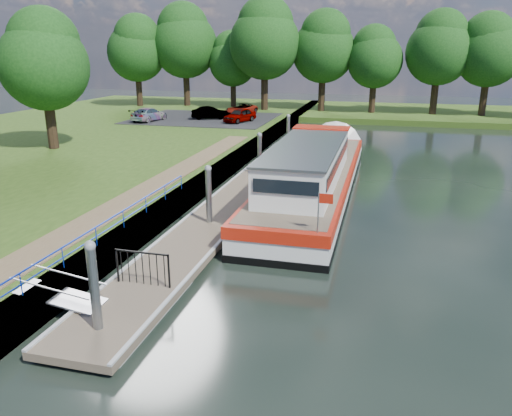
% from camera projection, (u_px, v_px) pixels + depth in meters
% --- Properties ---
extents(ground, '(160.00, 160.00, 0.00)m').
position_uv_depth(ground, '(110.00, 331.00, 14.15)').
color(ground, black).
rests_on(ground, ground).
extents(bank_edge, '(1.10, 90.00, 0.78)m').
position_uv_depth(bank_edge, '(206.00, 182.00, 28.48)').
color(bank_edge, '#473D2D').
rests_on(bank_edge, ground).
extents(far_bank, '(60.00, 18.00, 0.60)m').
position_uv_depth(far_bank, '(428.00, 114.00, 59.17)').
color(far_bank, '#2A4614').
rests_on(far_bank, ground).
extents(footpath, '(1.60, 40.00, 0.05)m').
position_uv_depth(footpath, '(113.00, 209.00, 22.33)').
color(footpath, brown).
rests_on(footpath, riverbank).
extents(carpark, '(14.00, 12.00, 0.06)m').
position_uv_depth(carpark, '(205.00, 118.00, 51.57)').
color(carpark, black).
rests_on(carpark, riverbank).
extents(blue_fence, '(0.04, 18.04, 0.72)m').
position_uv_depth(blue_fence, '(80.00, 242.00, 17.17)').
color(blue_fence, '#0C2DBF').
rests_on(blue_fence, riverbank).
extents(pontoon, '(2.50, 30.00, 0.56)m').
position_uv_depth(pontoon, '(239.00, 198.00, 26.09)').
color(pontoon, brown).
rests_on(pontoon, ground).
extents(mooring_piles, '(0.30, 27.30, 3.55)m').
position_uv_depth(mooring_piles, '(238.00, 178.00, 25.75)').
color(mooring_piles, gray).
rests_on(mooring_piles, ground).
extents(gangway, '(2.58, 1.00, 0.92)m').
position_uv_depth(gangway, '(61.00, 296.00, 14.86)').
color(gangway, '#A5A8AD').
rests_on(gangway, ground).
extents(gate_panel, '(1.85, 0.05, 1.15)m').
position_uv_depth(gate_panel, '(142.00, 263.00, 15.83)').
color(gate_panel, black).
rests_on(gate_panel, ground).
extents(barge, '(4.36, 21.15, 4.78)m').
position_uv_depth(barge, '(315.00, 174.00, 27.49)').
color(barge, black).
rests_on(barge, ground).
extents(horizon_trees, '(54.38, 10.03, 12.87)m').
position_uv_depth(horizon_trees, '(312.00, 46.00, 57.02)').
color(horizon_trees, '#332316').
rests_on(horizon_trees, ground).
extents(bank_tree_a, '(6.12, 6.12, 9.72)m').
position_uv_depth(bank_tree_a, '(44.00, 58.00, 34.35)').
color(bank_tree_a, '#332316').
rests_on(bank_tree_a, riverbank).
extents(car_a, '(2.85, 4.12, 1.30)m').
position_uv_depth(car_a, '(240.00, 115.00, 48.55)').
color(car_a, '#999999').
rests_on(car_a, carpark).
extents(car_b, '(3.99, 2.42, 1.24)m').
position_uv_depth(car_b, '(210.00, 113.00, 50.63)').
color(car_b, '#999999').
rests_on(car_b, carpark).
extents(car_c, '(2.50, 4.70, 1.30)m').
position_uv_depth(car_c, '(149.00, 114.00, 49.34)').
color(car_c, '#999999').
rests_on(car_c, carpark).
extents(car_d, '(3.20, 4.62, 1.17)m').
position_uv_depth(car_d, '(241.00, 109.00, 53.96)').
color(car_d, '#999999').
rests_on(car_d, carpark).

